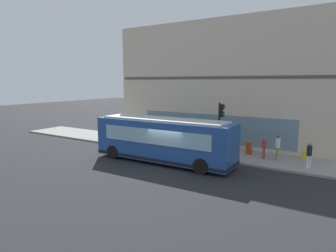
# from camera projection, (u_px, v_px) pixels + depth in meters

# --- Properties ---
(ground) EXTENTS (120.00, 120.00, 0.00)m
(ground) POSITION_uv_depth(u_px,v_px,m) (171.00, 166.00, 19.28)
(ground) COLOR #262628
(sidewalk_curb) EXTENTS (4.18, 40.00, 0.15)m
(sidewalk_curb) POSITION_uv_depth(u_px,v_px,m) (201.00, 151.00, 23.19)
(sidewalk_curb) COLOR gray
(sidewalk_curb) RESTS_ON ground
(building_corner) EXTENTS (7.60, 19.59, 10.73)m
(building_corner) POSITION_uv_depth(u_px,v_px,m) (229.00, 84.00, 27.30)
(building_corner) COLOR beige
(building_corner) RESTS_ON ground
(city_bus_nearside) EXTENTS (2.72, 10.08, 3.07)m
(city_bus_nearside) POSITION_uv_depth(u_px,v_px,m) (163.00, 140.00, 19.97)
(city_bus_nearside) COLOR #1E478C
(city_bus_nearside) RESTS_ON ground
(traffic_light_near_corner) EXTENTS (0.32, 0.49, 3.95)m
(traffic_light_near_corner) POSITION_uv_depth(u_px,v_px,m) (221.00, 120.00, 20.37)
(traffic_light_near_corner) COLOR black
(traffic_light_near_corner) RESTS_ON sidewalk_curb
(fire_hydrant) EXTENTS (0.35, 0.35, 0.74)m
(fire_hydrant) POSITION_uv_depth(u_px,v_px,m) (304.00, 154.00, 20.30)
(fire_hydrant) COLOR yellow
(fire_hydrant) RESTS_ON sidewalk_curb
(pedestrian_near_building_entrance) EXTENTS (0.32, 0.32, 1.65)m
(pedestrian_near_building_entrance) POSITION_uv_depth(u_px,v_px,m) (214.00, 136.00, 23.78)
(pedestrian_near_building_entrance) COLOR silver
(pedestrian_near_building_entrance) RESTS_ON sidewalk_curb
(pedestrian_walking_along_curb) EXTENTS (0.32, 0.32, 1.80)m
(pedestrian_walking_along_curb) POSITION_uv_depth(u_px,v_px,m) (278.00, 145.00, 19.99)
(pedestrian_walking_along_curb) COLOR #99994C
(pedestrian_walking_along_curb) RESTS_ON sidewalk_curb
(pedestrian_by_light_pole) EXTENTS (0.32, 0.32, 1.57)m
(pedestrian_by_light_pole) POSITION_uv_depth(u_px,v_px,m) (264.00, 146.00, 20.34)
(pedestrian_by_light_pole) COLOR #B23338
(pedestrian_by_light_pole) RESTS_ON sidewalk_curb
(pedestrian_near_hydrant) EXTENTS (0.32, 0.32, 1.62)m
(pedestrian_near_hydrant) POSITION_uv_depth(u_px,v_px,m) (309.00, 153.00, 18.20)
(pedestrian_near_hydrant) COLOR silver
(pedestrian_near_hydrant) RESTS_ON sidewalk_curb
(newspaper_vending_box) EXTENTS (0.44, 0.43, 0.90)m
(newspaper_vending_box) POSITION_uv_depth(u_px,v_px,m) (249.00, 148.00, 21.74)
(newspaper_vending_box) COLOR #BF3F19
(newspaper_vending_box) RESTS_ON sidewalk_curb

